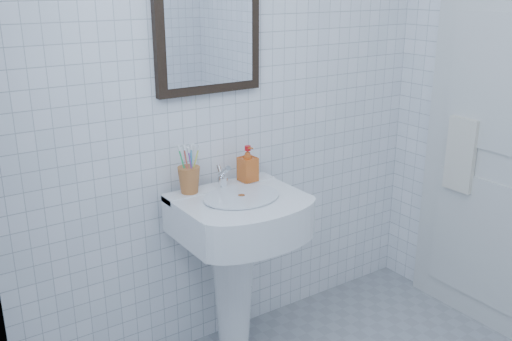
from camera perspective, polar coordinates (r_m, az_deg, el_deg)
wall_back at (r=2.62m, az=-2.06°, el=8.37°), size 2.20×0.02×2.50m
wall_left at (r=1.12m, az=-17.20°, el=-6.59°), size 0.02×2.40×2.50m
washbasin at (r=2.59m, az=-2.07°, el=-7.87°), size 0.54×0.40×0.84m
faucet at (r=2.55m, az=-3.34°, el=-0.73°), size 0.05×0.10×0.11m
toothbrush_cup at (r=2.49m, az=-6.70°, el=-0.94°), size 0.12×0.12×0.12m
soap_dispenser at (r=2.61m, az=-0.83°, el=0.70°), size 0.08×0.08×0.17m
wall_mirror at (r=2.49m, az=-4.81°, el=14.76°), size 0.50×0.04×0.62m
bathroom_door at (r=2.98m, az=23.08°, el=3.20°), size 0.04×0.80×2.00m
towel_ring at (r=3.04m, az=20.38°, el=4.79°), size 0.01×0.18×0.18m
hand_towel at (r=3.07m, az=19.79°, el=1.49°), size 0.03×0.16×0.38m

